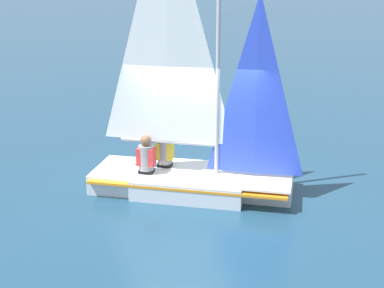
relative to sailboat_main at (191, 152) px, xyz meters
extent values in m
plane|color=navy|center=(-0.01, -0.02, -0.81)|extent=(260.00, 260.00, 0.00)
cube|color=silver|center=(-0.01, -0.02, -0.62)|extent=(2.22, 2.57, 0.39)
cube|color=silver|center=(-0.55, -1.45, -0.62)|extent=(1.12, 1.15, 0.39)
cube|color=silver|center=(0.54, 1.42, -0.62)|extent=(1.55, 1.31, 0.39)
cube|color=orange|center=(-0.01, -0.02, -0.49)|extent=(2.83, 4.16, 0.05)
cube|color=silver|center=(-0.39, -1.03, -0.40)|extent=(1.96, 2.16, 0.04)
cylinder|color=#B7B7BC|center=(-0.18, -0.48, 2.26)|extent=(0.08, 0.08, 5.37)
cylinder|color=#B7B7BC|center=(0.17, 0.43, 0.19)|extent=(0.76, 1.84, 0.07)
pyramid|color=white|center=(0.17, 0.43, 2.52)|extent=(0.71, 1.75, 4.61)
pyramid|color=blue|center=(-0.45, -1.17, 1.37)|extent=(0.52, 1.26, 3.39)
cube|color=black|center=(0.72, 1.89, -0.68)|extent=(0.06, 0.09, 0.27)
cube|color=black|center=(0.44, 0.48, -0.58)|extent=(0.32, 0.35, 0.45)
cylinder|color=gray|center=(0.44, 0.48, -0.11)|extent=(0.39, 0.39, 0.50)
cube|color=yellow|center=(0.44, 0.48, -0.08)|extent=(0.36, 0.41, 0.35)
sphere|color=tan|center=(0.44, 0.48, 0.24)|extent=(0.22, 0.22, 0.22)
cylinder|color=white|center=(0.44, 0.48, 0.32)|extent=(0.27, 0.27, 0.06)
cube|color=black|center=(0.14, 0.88, -0.58)|extent=(0.32, 0.35, 0.45)
cylinder|color=gray|center=(0.14, 0.88, -0.11)|extent=(0.39, 0.39, 0.50)
cube|color=red|center=(0.14, 0.88, -0.08)|extent=(0.36, 0.41, 0.35)
sphere|color=brown|center=(0.14, 0.88, 0.24)|extent=(0.22, 0.22, 0.22)
camera|label=1|loc=(-9.83, 1.50, 3.42)|focal=50.00mm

